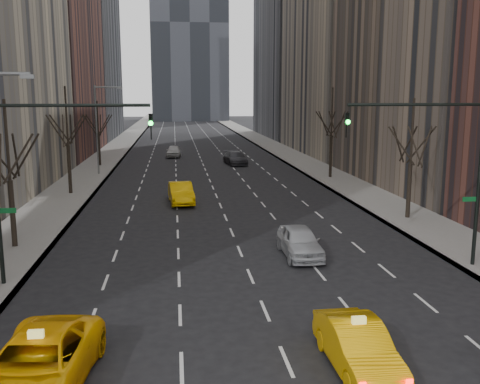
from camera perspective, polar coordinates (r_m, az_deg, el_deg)
name	(u,v)px	position (r m, az deg, el deg)	size (l,w,h in m)	color
sidewalk_left	(115,150)	(82.02, -13.23, 4.37)	(4.50, 320.00, 0.15)	slate
sidewalk_right	(276,148)	(83.00, 3.88, 4.68)	(4.50, 320.00, 0.15)	slate
tree_lw_b	(10,181)	(30.72, -23.33, 1.12)	(3.36, 3.50, 7.82)	black
tree_lw_c	(68,146)	(46.14, -17.86, 4.67)	(3.36, 3.50, 8.74)	black
tree_lw_d	(99,136)	(63.89, -14.85, 5.82)	(3.36, 3.50, 7.36)	black
tree_rw_b	(410,164)	(36.76, 17.72, 2.86)	(3.36, 3.50, 7.82)	black
tree_rw_c	(331,138)	(53.53, 9.72, 5.73)	(3.36, 3.50, 8.74)	black
traffic_mast_left	(36,160)	(23.99, -20.94, 3.20)	(6.69, 0.39, 8.00)	black
traffic_mast_right	(447,154)	(26.38, 21.19, 3.77)	(6.69, 0.39, 8.00)	black
streetlight_far	(100,120)	(56.69, -14.72, 7.39)	(2.83, 0.22, 9.00)	slate
taxi_suv	(37,365)	(16.52, -20.82, -16.89)	(2.67, 5.79, 1.61)	#FFB605
taxi_sedan	(358,347)	(17.03, 12.45, -15.82)	(1.57, 4.49, 1.48)	#EFA805
silver_sedan_ahead	(300,241)	(27.69, 6.40, -5.25)	(1.83, 4.55, 1.55)	#ABAEB4
far_taxi	(181,193)	(41.05, -6.32, -0.10)	(1.70, 4.86, 1.60)	#F7B705
far_suv_grey	(235,158)	(63.89, -0.51, 3.65)	(2.16, 5.30, 1.54)	#323237
far_car_white	(174,151)	(72.24, -7.07, 4.36)	(1.85, 4.60, 1.57)	silver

